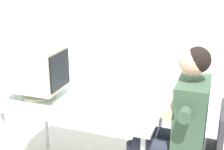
{
  "coord_description": "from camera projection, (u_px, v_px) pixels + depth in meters",
  "views": [
    {
      "loc": [
        1.02,
        -2.16,
        1.81
      ],
      "look_at": [
        0.24,
        0.0,
        0.99
      ],
      "focal_mm": 51.11,
      "sensor_mm": 36.0,
      "label": 1
    }
  ],
  "objects": [
    {
      "name": "keyboard",
      "position": [
        74.0,
        96.0,
        2.65
      ],
      "size": [
        0.15,
        0.42,
        0.03
      ],
      "color": "beige",
      "rests_on": "desk"
    },
    {
      "name": "person_seated",
      "position": [
        176.0,
        121.0,
        2.37
      ],
      "size": [
        0.69,
        0.6,
        1.27
      ],
      "color": "#334C38",
      "rests_on": "ground_plane"
    },
    {
      "name": "crt_monitor",
      "position": [
        37.0,
        69.0,
        2.6
      ],
      "size": [
        0.42,
        0.35,
        0.43
      ],
      "color": "beige",
      "rests_on": "desk"
    },
    {
      "name": "office_chair",
      "position": [
        199.0,
        149.0,
        2.38
      ],
      "size": [
        0.44,
        0.44,
        0.85
      ],
      "color": "#4C4C51",
      "rests_on": "ground_plane"
    },
    {
      "name": "desk",
      "position": [
        85.0,
        107.0,
        2.62
      ],
      "size": [
        1.27,
        0.74,
        0.74
      ],
      "color": "#B7B7BC",
      "rests_on": "ground_plane"
    }
  ]
}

